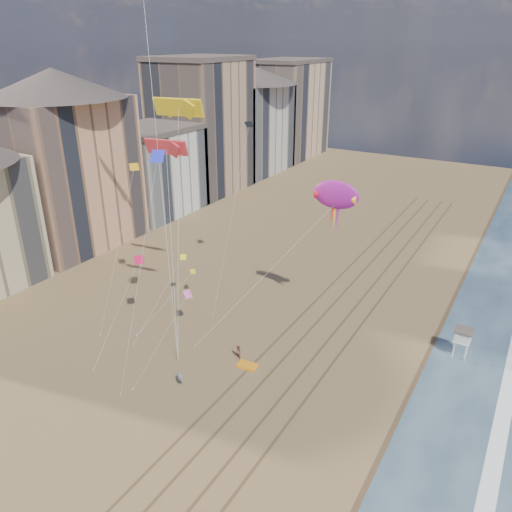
{
  "coord_description": "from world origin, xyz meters",
  "views": [
    {
      "loc": [
        21.86,
        -19.27,
        32.7
      ],
      "look_at": [
        -4.84,
        26.0,
        9.5
      ],
      "focal_mm": 35.0,
      "sensor_mm": 36.0,
      "label": 1
    }
  ],
  "objects": [
    {
      "name": "kite_flyer_a",
      "position": [
        -5.81,
        12.43,
        0.84
      ],
      "size": [
        0.67,
        0.5,
        1.69
      ],
      "primitive_type": "imported",
      "rotation": [
        0.0,
        0.0,
        0.17
      ],
      "color": "slate",
      "rests_on": "ground"
    },
    {
      "name": "lifeguard_stand",
      "position": [
        17.85,
        32.19,
        2.65
      ],
      "size": [
        1.91,
        1.91,
        3.44
      ],
      "color": "silver",
      "rests_on": "ground"
    },
    {
      "name": "wet_sand",
      "position": [
        19.0,
        40.0,
        0.0
      ],
      "size": [
        260.0,
        260.0,
        0.0
      ],
      "primitive_type": "plane",
      "color": "#42301E",
      "rests_on": "ground"
    },
    {
      "name": "show_kite",
      "position": [
        2.54,
        30.84,
        16.65
      ],
      "size": [
        8.11,
        6.63,
        22.76
      ],
      "color": "#991789",
      "rests_on": "ground"
    },
    {
      "name": "kite_flyer_b",
      "position": [
        -3.17,
        19.3,
        0.84
      ],
      "size": [
        1.04,
        1.03,
        1.69
      ],
      "primitive_type": "imported",
      "rotation": [
        0.0,
        0.0,
        -0.77
      ],
      "color": "#94554B",
      "rests_on": "ground"
    },
    {
      "name": "buildings",
      "position": [
        -45.73,
        65.59,
        13.55
      ],
      "size": [
        34.72,
        131.35,
        29.0
      ],
      "color": "#C6B284",
      "rests_on": "ground"
    },
    {
      "name": "grounded_kite",
      "position": [
        -1.55,
        18.54,
        0.12
      ],
      "size": [
        2.25,
        1.54,
        0.24
      ],
      "primitive_type": "cube",
      "rotation": [
        0.0,
        0.0,
        0.09
      ],
      "color": "orange",
      "rests_on": "ground"
    },
    {
      "name": "small_kites",
      "position": [
        -13.61,
        22.35,
        14.81
      ],
      "size": [
        10.68,
        18.54,
        19.38
      ],
      "color": "yellow",
      "rests_on": "ground"
    },
    {
      "name": "parafoils",
      "position": [
        -14.24,
        22.8,
        31.18
      ],
      "size": [
        8.49,
        6.94,
        20.87
      ],
      "color": "black",
      "rests_on": "ground"
    },
    {
      "name": "ground",
      "position": [
        0.0,
        0.0,
        0.0
      ],
      "size": [
        260.0,
        260.0,
        0.0
      ],
      "primitive_type": "plane",
      "color": "brown",
      "rests_on": "ground"
    },
    {
      "name": "tracks",
      "position": [
        2.55,
        30.0,
        0.01
      ],
      "size": [
        7.68,
        120.0,
        0.01
      ],
      "color": "brown",
      "rests_on": "ground"
    }
  ]
}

